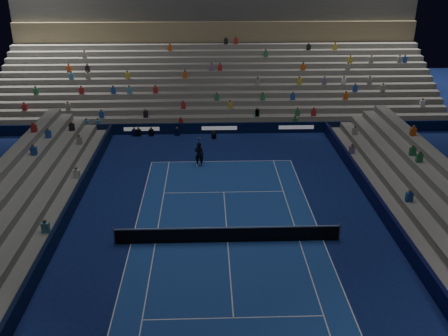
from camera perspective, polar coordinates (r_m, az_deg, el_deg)
ground at (r=28.64m, az=0.42°, el=-8.50°), size 90.00×90.00×0.00m
court_surface at (r=28.64m, az=0.42°, el=-8.49°), size 10.97×23.77×0.01m
sponsor_barrier_far at (r=45.22m, az=-0.55°, el=4.60°), size 44.00×0.25×1.00m
sponsor_barrier_east at (r=30.33m, az=19.20°, el=-6.89°), size 0.25×37.00×1.00m
sponsor_barrier_west at (r=29.65m, az=-18.83°, el=-7.57°), size 0.25×37.00×1.00m
grandstand_main at (r=53.48m, az=-0.82°, el=10.80°), size 44.00×15.20×11.20m
tennis_net at (r=28.38m, az=0.42°, el=-7.63°), size 12.90×0.10×1.10m
tennis_player at (r=38.10m, az=-2.86°, el=1.59°), size 0.76×0.56×1.92m
broadcast_camera at (r=44.16m, az=-1.18°, el=3.81°), size 0.42×0.84×0.52m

